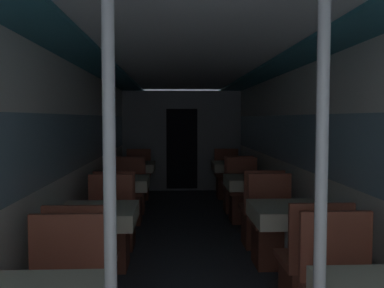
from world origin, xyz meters
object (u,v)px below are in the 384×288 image
Objects in this scene: chair_right_near_1 at (312,282)px; chair_right_near_3 at (237,194)px; chair_left_far_3 at (138,183)px; dining_table_right_1 at (290,217)px; dining_table_left_1 at (97,219)px; chair_left_near_3 at (132,195)px; chair_left_far_2 at (128,203)px; chair_right_far_2 at (244,202)px; chair_left_near_1 at (83,286)px; dining_table_left_2 at (123,186)px; dining_table_left_3 at (135,169)px; dining_table_right_2 at (251,185)px; chair_left_far_1 at (108,239)px; support_pole_left_0 at (110,228)px; chair_left_near_2 at (117,224)px; chair_right_far_3 at (227,183)px; chair_right_near_2 at (261,222)px; chair_right_far_1 at (273,237)px; support_pole_right_0 at (320,225)px; dining_table_right_3 at (232,168)px.

chair_right_near_3 is (0.00, 3.68, 0.00)m from chair_right_near_1.
dining_table_right_1 is at bearing 111.34° from chair_left_far_3.
chair_left_near_3 is (0.00, 3.08, -0.35)m from dining_table_left_1.
chair_left_far_2 is 1.25× the size of dining_table_right_1.
dining_table_left_1 is 2.99m from chair_right_far_2.
chair_right_near_1 reaches higher than dining_table_right_1.
chair_left_near_1 is 1.25× the size of dining_table_left_2.
dining_table_right_2 is (1.68, -1.84, 0.00)m from dining_table_left_3.
chair_left_far_1 is 1.25× the size of dining_table_right_1.
support_pole_left_0 is 2.25× the size of chair_right_far_2.
chair_left_far_3 is 5.17m from chair_right_near_1.
dining_table_left_3 is 0.80× the size of chair_left_near_3.
chair_left_near_2 is 3.48m from chair_right_far_3.
chair_right_near_2 is at bearing 0.00° from chair_left_near_2.
chair_right_far_1 is at bearing -36.45° from dining_table_left_2.
chair_left_far_3 is at bearing -65.54° from chair_right_far_1.
dining_table_left_3 is 0.80× the size of chair_left_far_3.
support_pole_left_0 is 2.81× the size of dining_table_left_2.
dining_table_right_3 is at bearing 86.06° from support_pole_right_0.
chair_left_near_3 is at bearing 114.46° from chair_right_near_1.
dining_table_left_2 is at bearing 109.37° from support_pole_right_0.
dining_table_left_3 is at bearing 132.29° from dining_table_right_2.
support_pole_left_0 reaches higher than chair_left_near_3.
chair_left_near_3 is at bearing 90.00° from chair_left_far_3.
chair_right_far_2 reaches higher than dining_table_right_1.
dining_table_left_3 is 1.81m from chair_right_near_3.
support_pole_right_0 is at bearing -43.70° from chair_left_near_1.
chair_left_near_1 is at bearing -111.34° from dining_table_right_3.
chair_right_far_1 is 3.10m from dining_table_right_3.
chair_left_near_2 is 2.49m from chair_right_near_3.
dining_table_left_2 is (-0.00, 1.24, 0.35)m from chair_left_far_1.
chair_left_near_2 and chair_left_near_3 have the same top height.
chair_left_far_3 reaches higher than dining_table_right_1.
chair_left_near_3 and chair_right_far_2 have the same top height.
dining_table_left_2 is 0.80× the size of chair_right_near_1.
chair_right_far_3 is at bearing 19.83° from dining_table_left_3.
support_pole_right_0 reaches higher than chair_left_near_3.
chair_right_near_1 is (1.68, -2.45, -0.35)m from dining_table_left_2.
dining_table_right_3 is at bearing 90.00° from chair_right_near_2.
chair_left_far_2 is at bearing -90.00° from chair_left_near_3.
support_pole_right_0 is at bearing 84.93° from chair_right_far_2.
chair_right_far_2 is at bearing 90.00° from chair_right_near_1.
chair_right_near_2 is at bearing -47.71° from chair_left_near_3.
support_pole_left_0 is 2.81× the size of dining_table_left_1.
chair_right_far_3 is at bearing 90.00° from chair_right_near_1.
chair_right_far_1 is at bearing -61.45° from dining_table_left_3.
support_pole_right_0 is 4.37m from chair_right_far_2.
dining_table_left_1 is at bearing 90.00° from chair_left_near_1.
dining_table_right_1 is at bearing 90.00° from chair_right_far_1.
chair_right_far_1 is 1.00× the size of chair_right_far_3.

